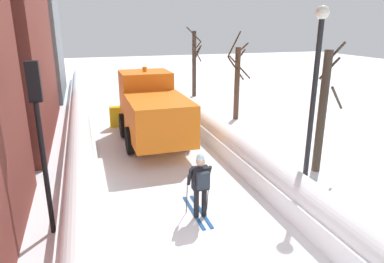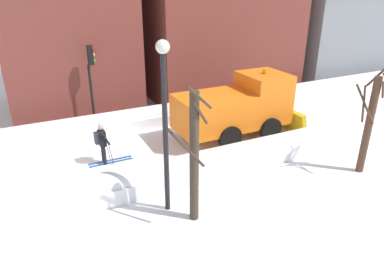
{
  "view_description": "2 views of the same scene",
  "coord_description": "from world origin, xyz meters",
  "px_view_note": "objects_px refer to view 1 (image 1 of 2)",
  "views": [
    {
      "loc": [
        -2.52,
        -6.02,
        4.95
      ],
      "look_at": [
        0.78,
        4.42,
        1.53
      ],
      "focal_mm": 32.33,
      "sensor_mm": 36.0,
      "label": 1
    },
    {
      "loc": [
        13.24,
        -0.72,
        6.91
      ],
      "look_at": [
        0.81,
        5.38,
        0.97
      ],
      "focal_mm": 33.02,
      "sensor_mm": 36.0,
      "label": 2
    }
  ],
  "objects_px": {
    "plow_truck": "(152,109)",
    "traffic_light_pole": "(38,117)",
    "skier": "(200,183)",
    "bare_tree_far": "(194,63)",
    "bare_tree_mid": "(237,81)",
    "street_lamp": "(316,76)",
    "bare_tree_near": "(323,111)"
  },
  "relations": [
    {
      "from": "plow_truck",
      "to": "traffic_light_pole",
      "type": "relative_size",
      "value": 1.43
    },
    {
      "from": "skier",
      "to": "bare_tree_far",
      "type": "xyz_separation_m",
      "value": [
        4.82,
        15.43,
        1.36
      ]
    },
    {
      "from": "bare_tree_mid",
      "to": "bare_tree_far",
      "type": "bearing_deg",
      "value": 92.11
    },
    {
      "from": "plow_truck",
      "to": "bare_tree_mid",
      "type": "xyz_separation_m",
      "value": [
        5.05,
        2.44,
        0.59
      ]
    },
    {
      "from": "street_lamp",
      "to": "bare_tree_far",
      "type": "height_order",
      "value": "street_lamp"
    },
    {
      "from": "plow_truck",
      "to": "street_lamp",
      "type": "height_order",
      "value": "street_lamp"
    },
    {
      "from": "skier",
      "to": "bare_tree_near",
      "type": "distance_m",
      "value": 5.3
    },
    {
      "from": "plow_truck",
      "to": "traffic_light_pole",
      "type": "xyz_separation_m",
      "value": [
        -3.72,
        -5.88,
        1.46
      ]
    },
    {
      "from": "skier",
      "to": "street_lamp",
      "type": "xyz_separation_m",
      "value": [
        4.06,
        1.13,
        2.44
      ]
    },
    {
      "from": "bare_tree_near",
      "to": "bare_tree_far",
      "type": "bearing_deg",
      "value": 90.31
    },
    {
      "from": "traffic_light_pole",
      "to": "bare_tree_far",
      "type": "bearing_deg",
      "value": 60.19
    },
    {
      "from": "skier",
      "to": "traffic_light_pole",
      "type": "bearing_deg",
      "value": 171.68
    },
    {
      "from": "traffic_light_pole",
      "to": "skier",
      "type": "bearing_deg",
      "value": -8.32
    },
    {
      "from": "plow_truck",
      "to": "street_lamp",
      "type": "xyz_separation_m",
      "value": [
        4.05,
        -5.29,
        1.96
      ]
    },
    {
      "from": "plow_truck",
      "to": "skier",
      "type": "bearing_deg",
      "value": -90.08
    },
    {
      "from": "traffic_light_pole",
      "to": "bare_tree_near",
      "type": "bearing_deg",
      "value": 7.54
    },
    {
      "from": "street_lamp",
      "to": "bare_tree_far",
      "type": "distance_m",
      "value": 14.36
    },
    {
      "from": "skier",
      "to": "bare_tree_far",
      "type": "relative_size",
      "value": 0.38
    },
    {
      "from": "traffic_light_pole",
      "to": "bare_tree_near",
      "type": "xyz_separation_m",
      "value": [
        8.6,
        1.14,
        -0.78
      ]
    },
    {
      "from": "traffic_light_pole",
      "to": "bare_tree_far",
      "type": "height_order",
      "value": "bare_tree_far"
    },
    {
      "from": "traffic_light_pole",
      "to": "bare_tree_mid",
      "type": "xyz_separation_m",
      "value": [
        8.77,
        8.33,
        -0.87
      ]
    },
    {
      "from": "bare_tree_mid",
      "to": "bare_tree_far",
      "type": "xyz_separation_m",
      "value": [
        -0.24,
        6.56,
        0.29
      ]
    },
    {
      "from": "plow_truck",
      "to": "bare_tree_near",
      "type": "bearing_deg",
      "value": -44.17
    },
    {
      "from": "plow_truck",
      "to": "skier",
      "type": "distance_m",
      "value": 6.44
    },
    {
      "from": "street_lamp",
      "to": "bare_tree_mid",
      "type": "height_order",
      "value": "street_lamp"
    },
    {
      "from": "traffic_light_pole",
      "to": "bare_tree_mid",
      "type": "distance_m",
      "value": 12.12
    },
    {
      "from": "bare_tree_mid",
      "to": "street_lamp",
      "type": "bearing_deg",
      "value": -97.41
    },
    {
      "from": "skier",
      "to": "traffic_light_pole",
      "type": "relative_size",
      "value": 0.43
    },
    {
      "from": "plow_truck",
      "to": "bare_tree_near",
      "type": "relative_size",
      "value": 1.35
    },
    {
      "from": "bare_tree_near",
      "to": "bare_tree_mid",
      "type": "xyz_separation_m",
      "value": [
        0.17,
        7.19,
        -0.09
      ]
    },
    {
      "from": "skier",
      "to": "bare_tree_near",
      "type": "bearing_deg",
      "value": 18.96
    },
    {
      "from": "skier",
      "to": "bare_tree_near",
      "type": "relative_size",
      "value": 0.41
    }
  ]
}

